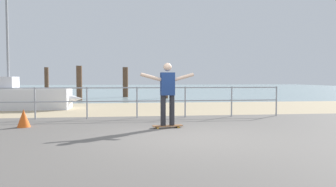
{
  "coord_description": "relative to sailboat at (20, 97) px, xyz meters",
  "views": [
    {
      "loc": [
        -1.15,
        -6.77,
        1.32
      ],
      "look_at": [
        -0.09,
        2.0,
        0.9
      ],
      "focal_mm": 33.38,
      "sensor_mm": 36.0,
      "label": 1
    }
  ],
  "objects": [
    {
      "name": "ground_plane",
      "position": [
        5.8,
        -8.14,
        -0.53
      ],
      "size": [
        24.0,
        10.0,
        0.04
      ],
      "primitive_type": "cube",
      "color": "#605B56",
      "rests_on": "ground"
    },
    {
      "name": "groyne_post_0",
      "position": [
        -1.07,
        8.44,
        0.52
      ],
      "size": [
        0.28,
        0.28,
        2.1
      ],
      "primitive_type": "cylinder",
      "color": "#513826",
      "rests_on": "ground"
    },
    {
      "name": "skateboarder",
      "position": [
        5.63,
        -5.75,
        0.49
      ],
      "size": [
        1.45,
        0.26,
        1.65
      ],
      "color": "#26262B",
      "rests_on": "skateboard"
    },
    {
      "name": "skateboard",
      "position": [
        5.63,
        -5.75,
        -0.46
      ],
      "size": [
        0.82,
        0.29,
        0.08
      ],
      "color": "brown",
      "rests_on": "ground"
    },
    {
      "name": "railing_fence",
      "position": [
        4.06,
        -3.54,
        0.17
      ],
      "size": [
        11.4,
        0.05,
        1.05
      ],
      "color": "#9EA0A5",
      "rests_on": "ground"
    },
    {
      "name": "traffic_cone",
      "position": [
        1.81,
        -5.17,
        -0.28
      ],
      "size": [
        0.36,
        0.36,
        0.5
      ],
      "primitive_type": "cone",
      "color": "#E55919",
      "rests_on": "ground"
    },
    {
      "name": "groyne_post_1",
      "position": [
        1.62,
        5.27,
        0.52
      ],
      "size": [
        0.33,
        0.33,
        2.09
      ],
      "primitive_type": "cylinder",
      "color": "#513826",
      "rests_on": "ground"
    },
    {
      "name": "groyne_post_3",
      "position": [
        7.01,
        6.57,
        0.19
      ],
      "size": [
        0.28,
        0.28,
        1.43
      ],
      "primitive_type": "cylinder",
      "color": "#513826",
      "rests_on": "ground"
    },
    {
      "name": "groyne_post_2",
      "position": [
        4.31,
        8.43,
        0.54
      ],
      "size": [
        0.38,
        0.38,
        2.13
      ],
      "primitive_type": "cylinder",
      "color": "#513826",
      "rests_on": "ground"
    },
    {
      "name": "sea_surface",
      "position": [
        5.8,
        27.86,
        -0.53
      ],
      "size": [
        72.0,
        50.0,
        0.04
      ],
      "primitive_type": "cube",
      "color": "#849EA3",
      "rests_on": "ground"
    },
    {
      "name": "sailboat",
      "position": [
        0.0,
        0.0,
        0.0
      ],
      "size": [
        4.96,
        1.44,
        5.7
      ],
      "color": "silver",
      "rests_on": "ground"
    },
    {
      "name": "beach_strip",
      "position": [
        5.8,
        -0.14,
        -0.53
      ],
      "size": [
        24.0,
        6.0,
        0.04
      ],
      "primitive_type": "cube",
      "color": "tan",
      "rests_on": "ground"
    }
  ]
}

